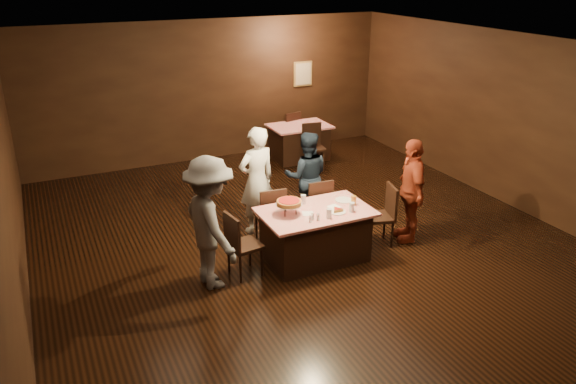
% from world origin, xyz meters
% --- Properties ---
extents(room, '(10.00, 10.04, 3.02)m').
position_xyz_m(room, '(0.00, 0.01, 2.14)').
color(room, black).
rests_on(room, ground).
extents(main_table, '(1.60, 1.00, 0.77)m').
position_xyz_m(main_table, '(-0.11, -0.10, 0.39)').
color(main_table, '#B10B0E').
rests_on(main_table, ground).
extents(back_table, '(1.30, 0.90, 0.77)m').
position_xyz_m(back_table, '(1.68, 4.07, 0.39)').
color(back_table, '#B70C16').
rests_on(back_table, ground).
extents(chair_far_left, '(0.46, 0.46, 0.95)m').
position_xyz_m(chair_far_left, '(-0.51, 0.65, 0.47)').
color(chair_far_left, black).
rests_on(chair_far_left, ground).
extents(chair_far_right, '(0.44, 0.44, 0.95)m').
position_xyz_m(chair_far_right, '(0.29, 0.65, 0.47)').
color(chair_far_right, black).
rests_on(chair_far_right, ground).
extents(chair_end_left, '(0.48, 0.48, 0.95)m').
position_xyz_m(chair_end_left, '(-1.21, -0.10, 0.47)').
color(chair_end_left, black).
rests_on(chair_end_left, ground).
extents(chair_end_right, '(0.51, 0.51, 0.95)m').
position_xyz_m(chair_end_right, '(0.99, -0.10, 0.47)').
color(chair_end_right, black).
rests_on(chair_end_right, ground).
extents(chair_back_near, '(0.49, 0.49, 0.95)m').
position_xyz_m(chair_back_near, '(1.68, 3.37, 0.47)').
color(chair_back_near, black).
rests_on(chair_back_near, ground).
extents(chair_back_far, '(0.51, 0.51, 0.95)m').
position_xyz_m(chair_back_far, '(1.68, 4.67, 0.47)').
color(chair_back_far, black).
rests_on(chair_back_far, ground).
extents(diner_white_jacket, '(0.70, 0.52, 1.75)m').
position_xyz_m(diner_white_jacket, '(-0.52, 1.12, 0.88)').
color(diner_white_jacket, white).
rests_on(diner_white_jacket, ground).
extents(diner_navy_hoodie, '(0.91, 0.82, 1.54)m').
position_xyz_m(diner_navy_hoodie, '(0.40, 1.19, 0.77)').
color(diner_navy_hoodie, black).
rests_on(diner_navy_hoodie, ground).
extents(diner_grey_knit, '(0.81, 1.25, 1.82)m').
position_xyz_m(diner_grey_knit, '(-1.69, -0.15, 0.91)').
color(diner_grey_knit, slate).
rests_on(diner_grey_knit, ground).
extents(diner_red_shirt, '(0.72, 1.05, 1.65)m').
position_xyz_m(diner_red_shirt, '(1.52, -0.15, 0.82)').
color(diner_red_shirt, maroon).
rests_on(diner_red_shirt, ground).
extents(pizza_stand, '(0.38, 0.38, 0.22)m').
position_xyz_m(pizza_stand, '(-0.51, -0.05, 0.95)').
color(pizza_stand, black).
rests_on(pizza_stand, main_table).
extents(plate_with_slice, '(0.25, 0.25, 0.06)m').
position_xyz_m(plate_with_slice, '(0.14, -0.28, 0.80)').
color(plate_with_slice, white).
rests_on(plate_with_slice, main_table).
extents(plate_empty, '(0.25, 0.25, 0.01)m').
position_xyz_m(plate_empty, '(0.44, 0.05, 0.78)').
color(plate_empty, white).
rests_on(plate_empty, main_table).
extents(glass_front_left, '(0.08, 0.08, 0.14)m').
position_xyz_m(glass_front_left, '(-0.06, -0.40, 0.84)').
color(glass_front_left, silver).
rests_on(glass_front_left, main_table).
extents(glass_front_right, '(0.08, 0.08, 0.14)m').
position_xyz_m(glass_front_right, '(0.34, -0.35, 0.84)').
color(glass_front_right, silver).
rests_on(glass_front_right, main_table).
extents(glass_amber, '(0.08, 0.08, 0.14)m').
position_xyz_m(glass_amber, '(0.49, -0.15, 0.84)').
color(glass_amber, '#BF7F26').
rests_on(glass_amber, main_table).
extents(glass_back, '(0.08, 0.08, 0.14)m').
position_xyz_m(glass_back, '(-0.16, 0.20, 0.84)').
color(glass_back, silver).
rests_on(glass_back, main_table).
extents(condiments, '(0.17, 0.10, 0.09)m').
position_xyz_m(condiments, '(-0.29, -0.38, 0.82)').
color(condiments, silver).
rests_on(condiments, main_table).
extents(napkin_center, '(0.19, 0.19, 0.01)m').
position_xyz_m(napkin_center, '(0.19, -0.10, 0.77)').
color(napkin_center, white).
rests_on(napkin_center, main_table).
extents(napkin_left, '(0.21, 0.21, 0.01)m').
position_xyz_m(napkin_left, '(-0.26, -0.15, 0.77)').
color(napkin_left, white).
rests_on(napkin_left, main_table).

